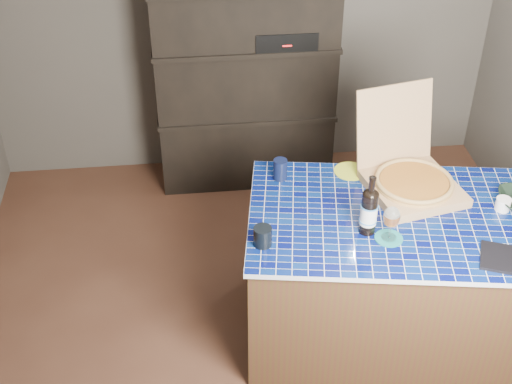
{
  "coord_description": "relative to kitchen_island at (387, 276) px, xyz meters",
  "views": [
    {
      "loc": [
        -0.4,
        -2.81,
        3.01
      ],
      "look_at": [
        -0.09,
        0.0,
        0.95
      ],
      "focal_mm": 50.0,
      "sensor_mm": 36.0,
      "label": 1
    }
  ],
  "objects": [
    {
      "name": "room",
      "position": [
        -0.6,
        0.09,
        0.85
      ],
      "size": [
        3.5,
        3.5,
        3.5
      ],
      "color": "#553424",
      "rests_on": "ground"
    },
    {
      "name": "shelving_unit",
      "position": [
        -0.6,
        1.62,
        0.5
      ],
      "size": [
        1.2,
        0.41,
        1.8
      ],
      "color": "black",
      "rests_on": "floor"
    },
    {
      "name": "kitchen_island",
      "position": [
        0.0,
        0.0,
        0.0
      ],
      "size": [
        1.6,
        1.16,
        0.81
      ],
      "rotation": [
        0.0,
        0.0,
        -0.16
      ],
      "color": "#412519",
      "rests_on": "floor"
    },
    {
      "name": "pizza_box",
      "position": [
        0.14,
        0.22,
        0.47
      ],
      "size": [
        0.55,
        0.62,
        0.48
      ],
      "rotation": [
        0.0,
        0.0,
        0.22
      ],
      "color": "tan",
      "rests_on": "kitchen_island"
    },
    {
      "name": "mead_bottle",
      "position": [
        -0.17,
        -0.1,
        0.53
      ],
      "size": [
        0.09,
        0.09,
        0.32
      ],
      "color": "black",
      "rests_on": "kitchen_island"
    },
    {
      "name": "teal_trivet",
      "position": [
        -0.08,
        -0.17,
        0.41
      ],
      "size": [
        0.14,
        0.14,
        0.01
      ],
      "primitive_type": "cylinder",
      "color": "#157171",
      "rests_on": "kitchen_island"
    },
    {
      "name": "wine_glass",
      "position": [
        -0.08,
        -0.17,
        0.53
      ],
      "size": [
        0.08,
        0.08,
        0.18
      ],
      "color": "white",
      "rests_on": "teal_trivet"
    },
    {
      "name": "tumbler",
      "position": [
        -0.69,
        -0.14,
        0.45
      ],
      "size": [
        0.09,
        0.09,
        0.1
      ],
      "primitive_type": "cylinder",
      "color": "black",
      "rests_on": "kitchen_island"
    },
    {
      "name": "dvd_case",
      "position": [
        0.38,
        -0.36,
        0.41
      ],
      "size": [
        0.21,
        0.24,
        0.02
      ],
      "primitive_type": "cube",
      "rotation": [
        0.0,
        0.0,
        -0.39
      ],
      "color": "black",
      "rests_on": "kitchen_island"
    },
    {
      "name": "white_jar",
      "position": [
        0.55,
        -0.0,
        0.44
      ],
      "size": [
        0.08,
        0.08,
        0.07
      ],
      "primitive_type": "cylinder",
      "color": "white",
      "rests_on": "kitchen_island"
    },
    {
      "name": "navy_cup",
      "position": [
        -0.53,
        0.39,
        0.46
      ],
      "size": [
        0.07,
        0.07,
        0.12
      ],
      "primitive_type": "cylinder",
      "color": "black",
      "rests_on": "kitchen_island"
    },
    {
      "name": "green_trivet",
      "position": [
        -0.14,
        0.42,
        0.41
      ],
      "size": [
        0.18,
        0.18,
        0.01
      ],
      "primitive_type": "cylinder",
      "color": "gold",
      "rests_on": "kitchen_island"
    }
  ]
}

